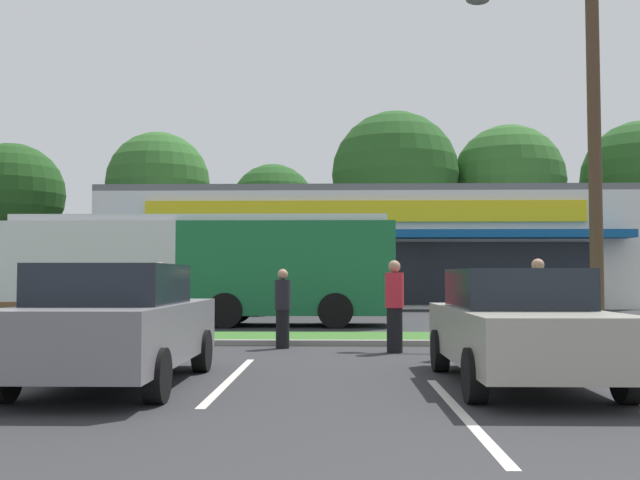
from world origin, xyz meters
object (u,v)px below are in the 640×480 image
Objects in this scene: city_bus at (203,266)px; pedestrian_near_bench at (159,305)px; car_3 at (518,326)px; pedestrian_mid at (395,306)px; bus_stop_bench at (27,324)px; car_4 at (116,324)px; utility_pole at (588,79)px; pedestrian_by_pole at (538,306)px; car_2 at (218,294)px; pedestrian_far at (283,308)px.

pedestrian_near_bench is (0.45, -7.21, -0.89)m from city_bus.
car_3 is 2.59× the size of pedestrian_mid.
bus_stop_bench is 6.00m from car_4.
pedestrian_mid is (-4.69, -2.69, -5.13)m from utility_pole.
bus_stop_bench is 0.89× the size of pedestrian_by_pole.
car_2 is 2.30× the size of pedestrian_by_pole.
car_4 is at bearing 50.20° from pedestrian_by_pole.
car_4 is 5.97m from pedestrian_mid.
pedestrian_far is at bearing -19.83° from car_4.
city_bus reaches higher than pedestrian_near_bench.
city_bus reaches higher than pedestrian_by_pole.
pedestrian_far is at bearing -144.32° from car_3.
car_4 is 2.60× the size of pedestrian_near_bench.
pedestrian_by_pole is 5.01m from pedestrian_far.
car_3 is 2.55× the size of pedestrian_by_pole.
city_bus is at bearing 21.74° from pedestrian_near_bench.
car_4 is at bearing -141.18° from utility_pole.
pedestrian_by_pole is at bearing -77.11° from pedestrian_near_bench.
pedestrian_mid is at bearing -150.18° from utility_pole.
pedestrian_near_bench is at bearing 94.21° from car_2.
bus_stop_bench is 2.75m from pedestrian_near_bench.
city_bus reaches higher than pedestrian_far.
pedestrian_mid is at bearing 112.63° from pedestrian_far.
pedestrian_mid is 1.10× the size of pedestrian_far.
utility_pole is at bearing 36.99° from pedestrian_mid.
utility_pole reaches higher than car_3.
city_bus is 13.55m from car_3.
pedestrian_near_bench reaches higher than car_4.
city_bus is 6.51× the size of pedestrian_near_bench.
car_2 is at bearing -40.46° from pedestrian_by_pole.
car_4 is (1.05, -12.08, -0.94)m from city_bus.
car_4 reaches higher than bus_stop_bench.
pedestrian_by_pole is 2.71m from pedestrian_mid.
utility_pole is 2.50× the size of car_4.
pedestrian_mid reaches higher than bus_stop_bench.
pedestrian_by_pole reaches higher than car_3.
city_bus reaches higher than car_2.
pedestrian_by_pole is (7.37, -0.68, 0.02)m from pedestrian_near_bench.
car_2 is at bearing 22.40° from pedestrian_near_bench.
pedestrian_mid is at bearing 123.36° from city_bus.
car_3 is at bearing -116.07° from utility_pole.
pedestrian_by_pole is at bearing 134.53° from city_bus.
pedestrian_mid reaches higher than car_2.
utility_pole reaches higher than pedestrian_mid.
utility_pole is at bearing -170.29° from bus_stop_bench.
car_4 is 2.53× the size of pedestrian_by_pole.
pedestrian_far is (2.90, -6.93, -0.95)m from city_bus.
utility_pole is 7.46m from pedestrian_mid.
car_4 reaches higher than car_2.
pedestrian_far reaches higher than bus_stop_bench.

